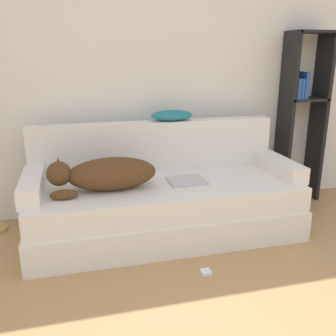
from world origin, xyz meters
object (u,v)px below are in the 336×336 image
dog (105,174)px  power_adapter (206,272)px  couch (165,209)px  bookshelf (302,110)px  throw_pillow (172,115)px  laptop (187,181)px

dog → power_adapter: 1.01m
power_adapter → couch: bearing=100.8°
bookshelf → throw_pillow: bearing=-176.4°
laptop → power_adapter: bearing=-96.3°
throw_pillow → bookshelf: bookshelf is taller
couch → power_adapter: 0.69m
couch → bookshelf: bearing=17.0°
dog → power_adapter: dog is taller
dog → laptop: 0.66m
bookshelf → laptop: bearing=-159.9°
dog → power_adapter: size_ratio=12.14×
laptop → throw_pillow: 0.61m
laptop → bookshelf: (1.31, 0.48, 0.46)m
laptop → power_adapter: size_ratio=4.46×
laptop → throw_pillow: (-0.02, 0.40, 0.47)m
throw_pillow → laptop: bearing=-87.0°
couch → dog: 0.60m
couch → power_adapter: size_ratio=32.47×
throw_pillow → bookshelf: bearing=3.6°
bookshelf → power_adapter: (-1.36, -1.11, -0.90)m
couch → throw_pillow: (0.15, 0.37, 0.70)m
dog → throw_pillow: (0.63, 0.43, 0.35)m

